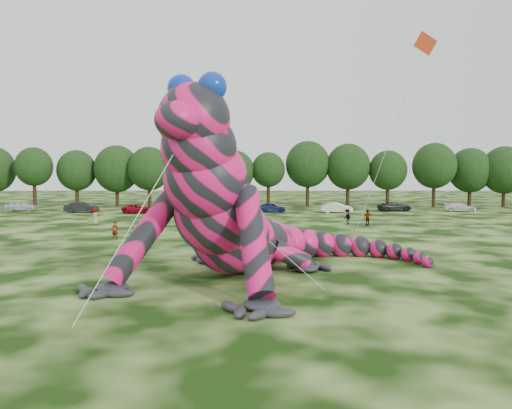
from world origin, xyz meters
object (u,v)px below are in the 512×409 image
object	(u,v)px
tree_7	(197,177)
car_1	(82,207)
tree_11	(348,175)
tree_10	(308,174)
car_5	(336,208)
tree_9	(268,180)
tree_13	(434,175)
car_6	(395,207)
spectator_0	(115,231)
car_4	(271,207)
spectator_5	(269,234)
tree_8	(235,179)
tree_6	(149,177)
car_7	(460,207)
tree_14	(470,177)
tree_4	(77,178)
spectator_2	(347,217)
car_0	(22,206)
tree_15	(504,177)
spectator_3	(368,218)
tree_12	(388,179)
spectator_4	(95,216)
inflatable_gecko	(242,182)
tree_5	(117,176)
car_3	(210,207)
car_2	(140,209)
flying_kite	(419,60)

from	to	relation	value
tree_7	car_1	bearing A→B (deg)	-146.59
tree_11	car_1	distance (m)	40.47
tree_10	car_5	bearing A→B (deg)	-76.87
tree_9	tree_13	xyz separation A→B (m)	(26.07, -0.22, 0.72)
car_6	spectator_0	world-z (taller)	spectator_0
car_4	spectator_5	xyz separation A→B (m)	(-1.06, -29.22, 0.12)
tree_8	tree_11	size ratio (longest dim) A/B	0.89
spectator_5	tree_9	bearing A→B (deg)	-106.10
tree_10	tree_11	world-z (taller)	tree_10
tree_10	spectator_0	size ratio (longest dim) A/B	6.75
tree_6	car_7	bearing A→B (deg)	-9.94
tree_11	tree_14	bearing A→B (deg)	1.54
tree_4	spectator_2	xyz separation A→B (m)	(38.59, -26.54, -3.69)
car_4	car_7	distance (m)	26.66
tree_7	car_0	xyz separation A→B (m)	(-24.36, -6.98, -3.99)
car_1	car_6	world-z (taller)	car_1
tree_6	tree_7	bearing A→B (deg)	0.92
tree_7	tree_15	size ratio (longest dim) A/B	0.98
tree_11	spectator_3	xyz separation A→B (m)	(-2.86, -26.98, -4.18)
tree_12	car_0	xyz separation A→B (m)	(-54.45, -7.91, -3.74)
tree_11	car_0	world-z (taller)	tree_11
tree_14	tree_15	distance (m)	5.10
spectator_4	inflatable_gecko	bearing A→B (deg)	35.21
tree_5	spectator_2	world-z (taller)	tree_5
tree_8	car_3	size ratio (longest dim) A/B	2.01
car_5	spectator_2	size ratio (longest dim) A/B	2.57
car_3	spectator_4	size ratio (longest dim) A/B	2.46
car_3	car_6	xyz separation A→B (m)	(26.36, 0.78, 0.01)
tree_7	car_6	world-z (taller)	tree_7
car_5	car_6	xyz separation A→B (m)	(8.81, 2.90, -0.05)
tree_7	car_2	bearing A→B (deg)	-121.44
tree_6	spectator_3	world-z (taller)	tree_6
tree_11	car_1	xyz separation A→B (m)	(-38.67, -11.15, -4.29)
spectator_2	spectator_3	size ratio (longest dim) A/B	0.98
flying_kite	car_7	xyz separation A→B (m)	(19.29, 40.60, -11.61)
car_0	spectator_5	world-z (taller)	spectator_5
tree_6	tree_9	xyz separation A→B (m)	(18.62, 0.66, -0.41)
spectator_4	spectator_0	bearing A→B (deg)	26.89
tree_5	car_2	xyz separation A→B (m)	(6.45, -12.41, -4.26)
tree_4	tree_12	world-z (taller)	tree_4
tree_15	spectator_5	world-z (taller)	tree_15
car_5	spectator_0	distance (m)	34.88
spectator_0	tree_15	bearing A→B (deg)	44.94
tree_6	car_6	bearing A→B (deg)	-10.81
tree_15	spectator_4	world-z (taller)	tree_15
car_6	spectator_2	xyz separation A→B (m)	(-10.00, -17.54, 0.18)
tree_13	car_5	distance (m)	20.35
flying_kite	car_0	xyz separation A→B (m)	(-43.01, 41.70, -11.50)
tree_9	car_3	xyz separation A→B (m)	(-8.48, -8.41, -3.69)
tree_9	spectator_4	bearing A→B (deg)	-127.34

